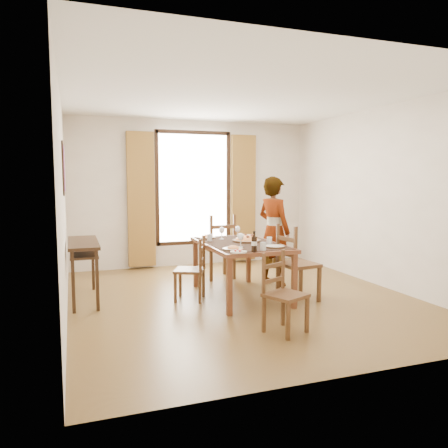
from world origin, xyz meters
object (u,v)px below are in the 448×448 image
object	(u,v)px
dining_table	(240,247)
man	(274,231)
pasta_platter	(247,238)
console_table	(83,250)

from	to	relation	value
dining_table	man	distance (m)	0.90
dining_table	man	world-z (taller)	man
dining_table	pasta_platter	xyz separation A→B (m)	(0.12, 0.07, 0.12)
console_table	dining_table	distance (m)	2.10
dining_table	man	xyz separation A→B (m)	(0.74, 0.49, 0.14)
dining_table	pasta_platter	world-z (taller)	pasta_platter
console_table	pasta_platter	distance (m)	2.21
console_table	dining_table	bearing A→B (deg)	-14.27
console_table	pasta_platter	bearing A→B (deg)	-11.86
console_table	pasta_platter	size ratio (longest dim) A/B	3.00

